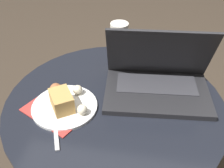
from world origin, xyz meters
name	(u,v)px	position (x,y,z in m)	size (l,w,h in m)	color
table	(114,135)	(0.00, 0.00, 0.40)	(0.71, 0.71, 0.57)	#9E9EA3
napkin	(56,111)	(-0.17, -0.08, 0.57)	(0.23, 0.20, 0.00)	#B7332D
laptop	(158,79)	(0.13, 0.08, 0.61)	(0.37, 0.26, 0.22)	#232326
beer_glass	(119,47)	(-0.02, 0.19, 0.66)	(0.06, 0.06, 0.18)	gold
snack_plate	(64,103)	(-0.15, -0.06, 0.59)	(0.21, 0.21, 0.07)	white
fork	(55,121)	(-0.16, -0.12, 0.57)	(0.09, 0.18, 0.00)	#B2B2B7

